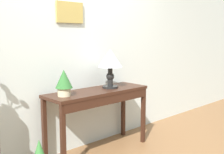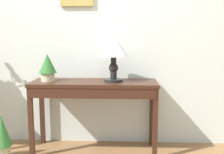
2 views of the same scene
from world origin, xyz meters
The scene contains 4 objects.
back_wall_with_art centered at (0.00, 1.32, 1.40)m, with size 9.00×0.13×2.80m.
console_table centered at (0.11, 0.99, 0.65)m, with size 1.29×0.43×0.75m.
table_lamp centered at (0.31, 1.02, 1.08)m, with size 0.30×0.30×0.47m.
potted_plant_on_console centered at (-0.36, 1.00, 0.91)m, with size 0.18×0.18×0.28m.
Camera 1 is at (-1.97, -1.45, 1.38)m, focal length 44.92 mm.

